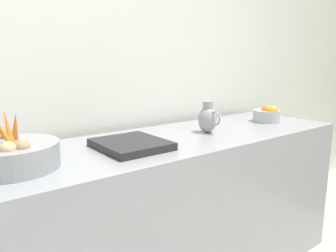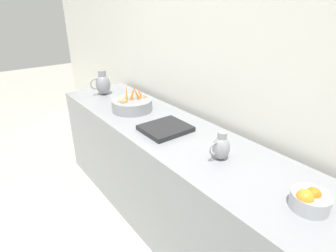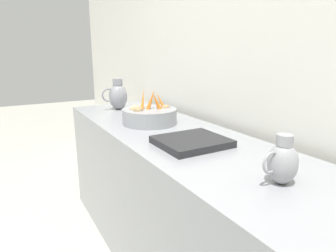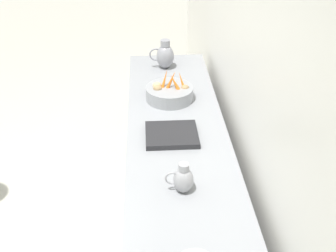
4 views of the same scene
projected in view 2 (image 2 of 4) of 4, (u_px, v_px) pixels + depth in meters
name	position (u px, v px, depth m)	size (l,w,h in m)	color
tile_wall_left	(275.00, 48.00, 1.75)	(0.10, 7.61, 3.00)	white
prep_counter	(170.00, 177.00, 2.30)	(0.67, 2.78, 0.87)	gray
vegetable_colander	(132.00, 104.00, 2.47)	(0.36, 0.36, 0.23)	gray
orange_bowl	(309.00, 200.00, 1.30)	(0.18, 0.18, 0.12)	#ADAFB5
metal_pitcher_tall	(103.00, 84.00, 2.86)	(0.21, 0.15, 0.25)	gray
metal_pitcher_short	(221.00, 147.00, 1.70)	(0.16, 0.11, 0.18)	#939399
counter_sink_basin	(165.00, 128.00, 2.10)	(0.34, 0.30, 0.04)	#232326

